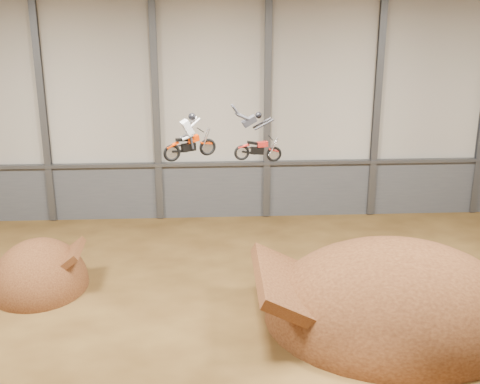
% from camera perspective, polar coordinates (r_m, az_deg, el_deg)
% --- Properties ---
extents(floor, '(40.00, 40.00, 0.00)m').
position_cam_1_polar(floor, '(29.14, -1.87, -12.99)').
color(floor, '#462D12').
rests_on(floor, ground).
extents(back_wall, '(40.00, 0.10, 14.00)m').
position_cam_1_polar(back_wall, '(40.49, -2.41, 7.19)').
color(back_wall, '#B9B2A4').
rests_on(back_wall, ground).
extents(ceiling, '(40.00, 40.00, 0.00)m').
position_cam_1_polar(ceiling, '(24.61, -2.23, 15.65)').
color(ceiling, black).
rests_on(ceiling, back_wall).
extents(lower_band_back, '(39.80, 0.18, 3.50)m').
position_cam_1_polar(lower_band_back, '(41.84, -2.31, 0.13)').
color(lower_band_back, '#4A4C51').
rests_on(lower_band_back, ground).
extents(steel_rail, '(39.80, 0.35, 0.20)m').
position_cam_1_polar(steel_rail, '(41.13, -2.34, 2.42)').
color(steel_rail, '#47494F').
rests_on(steel_rail, lower_band_back).
extents(steel_column_1, '(0.40, 0.36, 13.90)m').
position_cam_1_polar(steel_column_1, '(41.44, -16.47, 6.70)').
color(steel_column_1, '#47494F').
rests_on(steel_column_1, ground).
extents(steel_column_2, '(0.40, 0.36, 13.90)m').
position_cam_1_polar(steel_column_2, '(40.41, -7.18, 7.03)').
color(steel_column_2, '#47494F').
rests_on(steel_column_2, ground).
extents(steel_column_3, '(0.40, 0.36, 13.90)m').
position_cam_1_polar(steel_column_3, '(40.46, 2.35, 7.18)').
color(steel_column_3, '#47494F').
rests_on(steel_column_3, ground).
extents(steel_column_4, '(0.40, 0.36, 13.90)m').
position_cam_1_polar(steel_column_4, '(41.60, 11.61, 7.15)').
color(steel_column_4, '#47494F').
rests_on(steel_column_4, ground).
extents(takeoff_ramp, '(4.79, 5.53, 4.79)m').
position_cam_1_polar(takeoff_ramp, '(35.25, -16.67, -7.72)').
color(takeoff_ramp, '#422110').
rests_on(takeoff_ramp, ground).
extents(landing_ramp, '(11.82, 10.46, 6.82)m').
position_cam_1_polar(landing_ramp, '(31.90, 12.95, -10.41)').
color(landing_ramp, '#422110').
rests_on(landing_ramp, ground).
extents(fmx_rider_a, '(2.64, 1.75, 2.26)m').
position_cam_1_polar(fmx_rider_a, '(28.93, -4.30, 4.94)').
color(fmx_rider_a, '#C52D00').
extents(fmx_rider_b, '(3.21, 1.32, 2.75)m').
position_cam_1_polar(fmx_rider_b, '(29.46, 1.50, 4.98)').
color(fmx_rider_b, '#AD211A').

